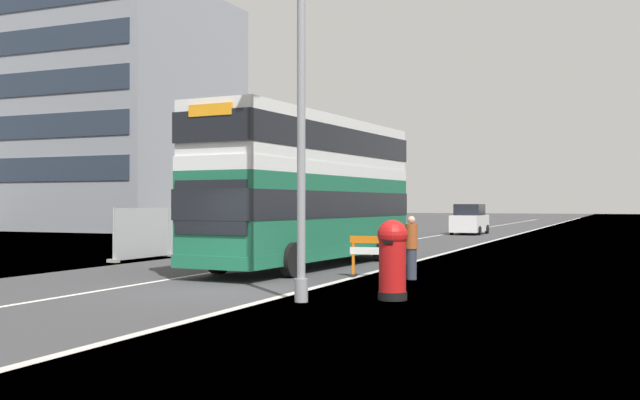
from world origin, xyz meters
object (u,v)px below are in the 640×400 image
(red_pillar_postbox, at_px, (392,256))
(car_receding_far, at_px, (470,220))
(lamppost_foreground, at_px, (301,90))
(roadworks_barrier, at_px, (382,251))
(pedestrian_at_kerb, at_px, (411,248))
(double_decker_bus, at_px, (311,188))
(car_oncoming_near, at_px, (343,224))
(car_receding_mid, at_px, (383,220))

(red_pillar_postbox, height_order, car_receding_far, car_receding_far)
(lamppost_foreground, distance_m, roadworks_barrier, 6.76)
(pedestrian_at_kerb, bearing_deg, double_decker_bus, 146.81)
(car_oncoming_near, height_order, car_receding_far, car_oncoming_near)
(car_receding_mid, relative_size, pedestrian_at_kerb, 2.45)
(lamppost_foreground, relative_size, red_pillar_postbox, 5.46)
(car_receding_far, bearing_deg, pedestrian_at_kerb, -81.25)
(car_receding_mid, relative_size, car_receding_far, 0.97)
(roadworks_barrier, xyz_separation_m, pedestrian_at_kerb, (0.93, -0.19, 0.13))
(lamppost_foreground, bearing_deg, red_pillar_postbox, 33.31)
(lamppost_foreground, xyz_separation_m, roadworks_barrier, (-0.06, 5.61, -3.77))
(car_oncoming_near, distance_m, car_receding_far, 13.91)
(double_decker_bus, distance_m, car_oncoming_near, 15.02)
(car_receding_mid, bearing_deg, red_pillar_postbox, -71.35)
(car_oncoming_near, bearing_deg, double_decker_bus, -72.86)
(car_receding_mid, bearing_deg, car_receding_far, 59.48)
(lamppost_foreground, height_order, car_oncoming_near, lamppost_foreground)
(red_pillar_postbox, bearing_deg, car_receding_mid, 108.65)
(red_pillar_postbox, xyz_separation_m, car_oncoming_near, (-9.49, 21.38, 0.05))
(pedestrian_at_kerb, bearing_deg, red_pillar_postbox, -79.27)
(red_pillar_postbox, bearing_deg, lamppost_foreground, -146.69)
(red_pillar_postbox, distance_m, car_receding_far, 35.14)
(lamppost_foreground, distance_m, pedestrian_at_kerb, 6.59)
(lamppost_foreground, height_order, pedestrian_at_kerb, lamppost_foreground)
(car_oncoming_near, xyz_separation_m, car_receding_mid, (0.04, 6.62, 0.04))
(red_pillar_postbox, height_order, car_receding_mid, car_receding_mid)
(double_decker_bus, xyz_separation_m, pedestrian_at_kerb, (4.27, -2.79, -1.74))
(roadworks_barrier, height_order, car_receding_far, car_receding_far)
(car_oncoming_near, bearing_deg, car_receding_mid, 89.69)
(lamppost_foreground, bearing_deg, pedestrian_at_kerb, 80.97)
(car_receding_far, relative_size, pedestrian_at_kerb, 2.52)
(red_pillar_postbox, height_order, pedestrian_at_kerb, pedestrian_at_kerb)
(car_oncoming_near, height_order, car_receding_mid, car_receding_mid)
(car_receding_mid, bearing_deg, car_oncoming_near, -90.31)
(double_decker_bus, bearing_deg, roadworks_barrier, -37.89)
(double_decker_bus, xyz_separation_m, red_pillar_postbox, (5.09, -7.11, -1.66))
(car_receding_mid, bearing_deg, double_decker_bus, -78.20)
(red_pillar_postbox, xyz_separation_m, car_receding_far, (-5.49, 34.70, 0.00))
(lamppost_foreground, relative_size, car_oncoming_near, 2.19)
(red_pillar_postbox, distance_m, car_receding_mid, 29.55)
(pedestrian_at_kerb, bearing_deg, car_oncoming_near, 116.93)
(lamppost_foreground, xyz_separation_m, pedestrian_at_kerb, (0.86, 5.42, -3.64))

